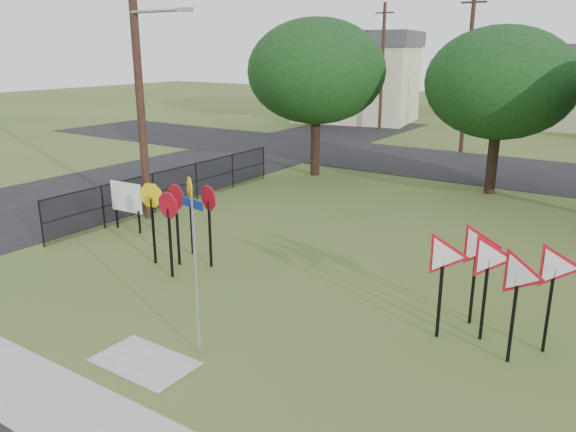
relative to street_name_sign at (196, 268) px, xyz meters
The scene contains 17 objects.
ground 2.46m from the street_name_sign, 113.18° to the left, with size 140.00×140.00×0.00m, color #3F5821.
sidewalk 3.30m from the street_name_sign, 103.67° to the right, with size 30.00×1.60×0.02m, color #9D9E96.
street_left 17.21m from the street_name_sign, 137.68° to the left, with size 8.00×50.00×0.02m, color black.
street_far 21.61m from the street_name_sign, 91.73° to the left, with size 60.00×8.00×0.02m, color black.
curb_pad 2.12m from the street_name_sign, 126.55° to the right, with size 2.00×1.20×0.02m, color #9D9E96.
street_name_sign is the anchor object (origin of this frame).
stop_sign_cluster 4.95m from the street_name_sign, 137.91° to the left, with size 2.22×1.87×2.35m.
yield_sign_cluster 5.93m from the street_name_sign, 37.98° to the left, with size 3.00×1.45×2.36m.
info_board 8.71m from the street_name_sign, 148.07° to the left, with size 1.32×0.12×1.66m.
utility_pole_main 10.48m from the street_name_sign, 142.66° to the left, with size 3.55×0.33×10.00m.
far_pole_a 25.81m from the street_name_sign, 95.93° to the left, with size 1.40×0.24×9.00m.
far_pole_c 33.39m from the street_name_sign, 108.67° to the left, with size 1.40×0.24×9.00m.
fence_run 11.38m from the street_name_sign, 136.72° to the left, with size 0.05×11.55×1.50m.
house_left 38.47m from the street_name_sign, 112.41° to the left, with size 10.58×8.88×7.20m.
tree_near_left 17.16m from the street_name_sign, 113.20° to the left, with size 6.40×6.40×7.27m.
tree_near_mid 16.80m from the street_name_sign, 85.33° to the left, with size 6.00×6.00×6.80m.
tree_far_left 35.81m from the street_name_sign, 117.85° to the left, with size 6.80×6.80×7.73m.
Camera 1 is at (7.69, -8.87, 5.87)m, focal length 35.00 mm.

